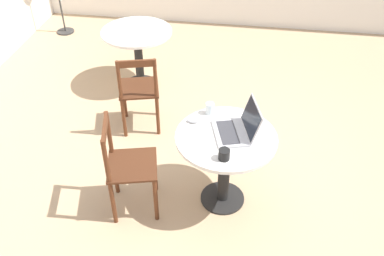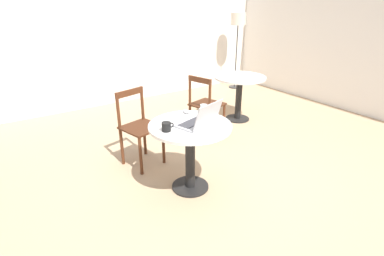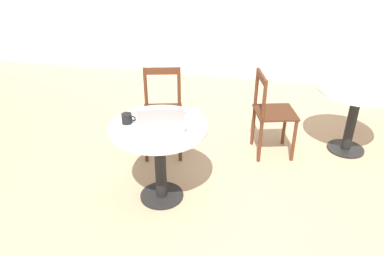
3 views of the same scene
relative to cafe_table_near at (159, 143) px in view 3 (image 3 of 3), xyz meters
The scene contains 9 objects.
ground_plane 0.68m from the cafe_table_near, 15.13° to the right, with size 16.00×16.00×0.00m, color tan.
cafe_table_near is the anchor object (origin of this frame).
cafe_table_mid 2.07m from the cafe_table_near, 34.29° to the left, with size 0.80×0.80×0.71m.
chair_near_back 0.79m from the cafe_table_near, 104.06° to the left, with size 0.48×0.48×0.88m.
chair_mid_left 1.30m from the cafe_table_near, 46.76° to the left, with size 0.48×0.48×0.88m.
laptop 0.23m from the cafe_table_near, 58.79° to the right, with size 0.42×0.40×0.25m.
mouse 0.36m from the cafe_table_near, 63.77° to the left, with size 0.06×0.10×0.03m.
mug 0.33m from the cafe_table_near, behind, with size 0.12×0.08×0.08m.
drinking_glass 0.39m from the cafe_table_near, 30.52° to the left, with size 0.07×0.07×0.10m.
Camera 3 is at (0.41, -2.42, 2.11)m, focal length 35.00 mm.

